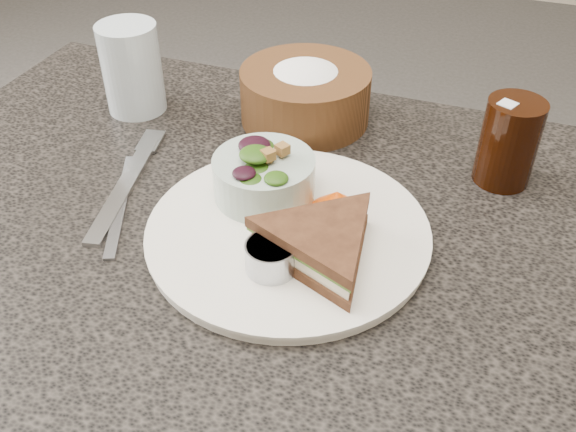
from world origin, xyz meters
The scene contains 11 objects.
dining_table centered at (0.00, 0.00, 0.38)m, with size 1.00×0.70×0.75m, color black.
dinner_plate centered at (0.03, -0.01, 0.76)m, with size 0.31×0.31×0.01m, color silver.
sandwich centered at (0.08, -0.04, 0.78)m, with size 0.16×0.16×0.04m, color #4E2D1A, non-canonical shape.
salad_bowl centered at (-0.02, 0.04, 0.80)m, with size 0.12×0.12×0.07m, color #9CB2A6, non-canonical shape.
dressing_ramekin centered at (0.04, -0.07, 0.78)m, with size 0.05×0.05×0.03m, color #A8ACB4.
orange_wedge centered at (0.07, 0.04, 0.78)m, with size 0.06×0.06×0.03m, color #F74D05.
fork centered at (-0.19, 0.01, 0.75)m, with size 0.02×0.21×0.01m, color #B3B4B7.
knife centered at (-0.17, -0.02, 0.75)m, with size 0.01×0.19×0.00m, color #A4A7AF.
bread_basket centered at (-0.03, 0.24, 0.80)m, with size 0.18×0.18×0.10m, color brown, non-canonical shape.
cola_glass centered at (0.24, 0.19, 0.81)m, with size 0.07×0.07×0.12m, color black, non-canonical shape.
water_glass centered at (-0.27, 0.19, 0.81)m, with size 0.08×0.08×0.12m, color silver.
Camera 1 is at (0.21, -0.51, 1.21)m, focal length 40.00 mm.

